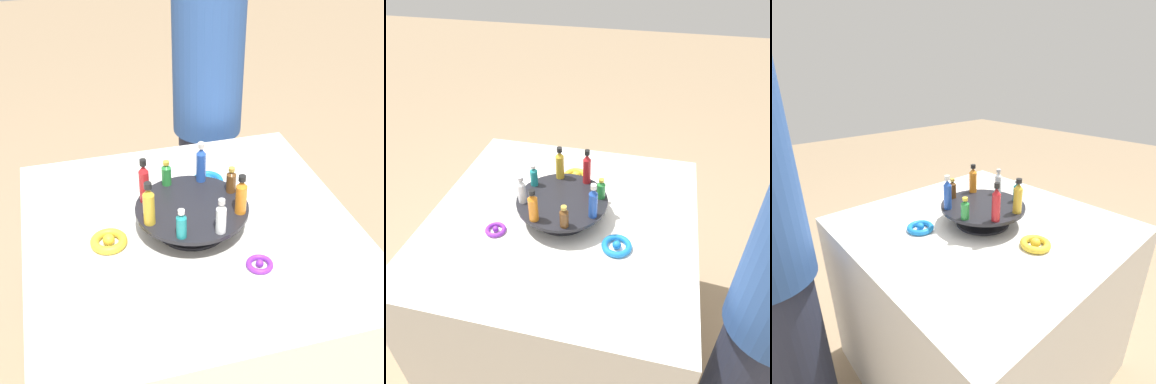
# 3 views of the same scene
# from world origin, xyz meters

# --- Properties ---
(ground_plane) EXTENTS (12.00, 12.00, 0.00)m
(ground_plane) POSITION_xyz_m (0.00, 0.00, 0.00)
(ground_plane) COLOR #997F60
(party_table) EXTENTS (1.02, 1.02, 0.79)m
(party_table) POSITION_xyz_m (0.00, 0.00, 0.39)
(party_table) COLOR silver
(party_table) RESTS_ON ground_plane
(display_stand) EXTENTS (0.34, 0.34, 0.08)m
(display_stand) POSITION_xyz_m (0.00, 0.00, 0.84)
(display_stand) COLOR black
(display_stand) RESTS_ON party_table
(bottle_red) EXTENTS (0.03, 0.03, 0.15)m
(bottle_red) POSITION_xyz_m (0.13, -0.07, 0.94)
(bottle_red) COLOR #B21E23
(bottle_red) RESTS_ON display_stand
(bottle_gold) EXTENTS (0.03, 0.03, 0.14)m
(bottle_gold) POSITION_xyz_m (0.14, 0.05, 0.93)
(bottle_gold) COLOR gold
(bottle_gold) RESTS_ON display_stand
(bottle_teal) EXTENTS (0.03, 0.03, 0.09)m
(bottle_teal) POSITION_xyz_m (0.07, 0.13, 0.91)
(bottle_teal) COLOR teal
(bottle_teal) RESTS_ON display_stand
(bottle_clear) EXTENTS (0.03, 0.03, 0.11)m
(bottle_clear) POSITION_xyz_m (-0.05, 0.14, 0.92)
(bottle_clear) COLOR silver
(bottle_clear) RESTS_ON display_stand
(bottle_orange) EXTENTS (0.03, 0.03, 0.13)m
(bottle_orange) POSITION_xyz_m (-0.13, 0.07, 0.93)
(bottle_orange) COLOR orange
(bottle_orange) RESTS_ON display_stand
(bottle_brown) EXTENTS (0.03, 0.03, 0.09)m
(bottle_brown) POSITION_xyz_m (-0.14, -0.05, 0.91)
(bottle_brown) COLOR brown
(bottle_brown) RESTS_ON display_stand
(bottle_blue) EXTENTS (0.03, 0.03, 0.14)m
(bottle_blue) POSITION_xyz_m (-0.07, -0.13, 0.93)
(bottle_blue) COLOR #234CAD
(bottle_blue) RESTS_ON display_stand
(bottle_green) EXTENTS (0.03, 0.03, 0.08)m
(bottle_green) POSITION_xyz_m (0.05, -0.14, 0.91)
(bottle_green) COLOR #288438
(bottle_green) RESTS_ON display_stand
(ribbon_bow_blue) EXTENTS (0.11, 0.11, 0.03)m
(ribbon_bow_blue) POSITION_xyz_m (-0.12, -0.23, 0.80)
(ribbon_bow_blue) COLOR blue
(ribbon_bow_blue) RESTS_ON party_table
(ribbon_bow_gold) EXTENTS (0.11, 0.11, 0.04)m
(ribbon_bow_gold) POSITION_xyz_m (0.26, 0.01, 0.80)
(ribbon_bow_gold) COLOR gold
(ribbon_bow_gold) RESTS_ON party_table
(ribbon_bow_purple) EXTENTS (0.08, 0.08, 0.02)m
(ribbon_bow_purple) POSITION_xyz_m (-0.14, 0.22, 0.79)
(ribbon_bow_purple) COLOR purple
(ribbon_bow_purple) RESTS_ON party_table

